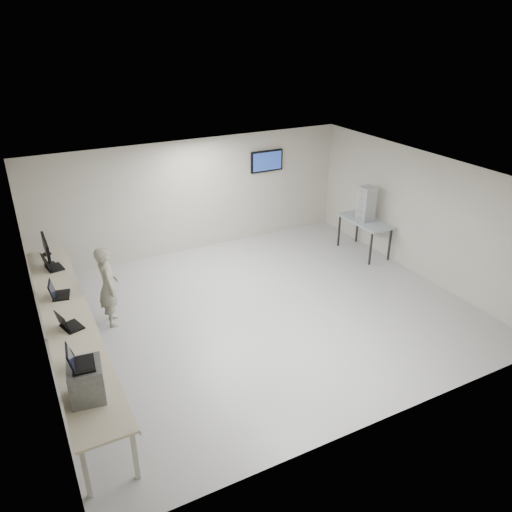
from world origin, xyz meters
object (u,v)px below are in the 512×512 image
soldier (108,286)px  side_table (365,223)px  workbench (69,321)px  equipment_box (86,381)px

soldier → side_table: bearing=-82.2°
workbench → side_table: bearing=10.2°
side_table → equipment_box: bearing=-154.8°
soldier → side_table: (6.33, 0.32, 0.00)m
workbench → soldier: soldier is taller
workbench → side_table: (7.19, 1.29, -0.02)m
equipment_box → soldier: bearing=81.3°
workbench → soldier: size_ratio=3.76×
workbench → soldier: 1.30m
equipment_box → side_table: size_ratio=0.35×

